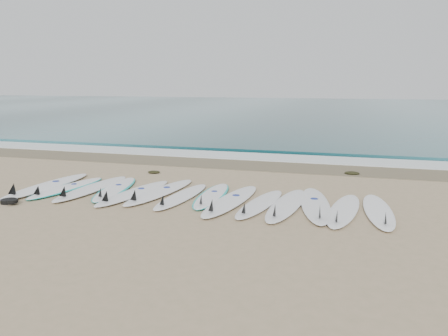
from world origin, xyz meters
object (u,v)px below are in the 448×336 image
(surfboard_0, at_px, (45,186))
(leash_coil, at_px, (10,201))
(surfboard_7, at_px, (211,196))
(surfboard_13, at_px, (379,211))

(surfboard_0, relative_size, leash_coil, 6.38)
(surfboard_7, distance_m, leash_coil, 4.23)
(surfboard_13, bearing_deg, surfboard_0, 176.37)
(surfboard_0, bearing_deg, surfboard_7, 7.37)
(surfboard_7, xyz_separation_m, leash_coil, (-3.91, -1.62, 0.01))
(surfboard_0, height_order, surfboard_7, surfboard_0)
(surfboard_13, relative_size, leash_coil, 5.52)
(surfboard_7, bearing_deg, leash_coil, -160.24)
(surfboard_13, bearing_deg, leash_coil, -173.54)
(surfboard_0, relative_size, surfboard_13, 1.15)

